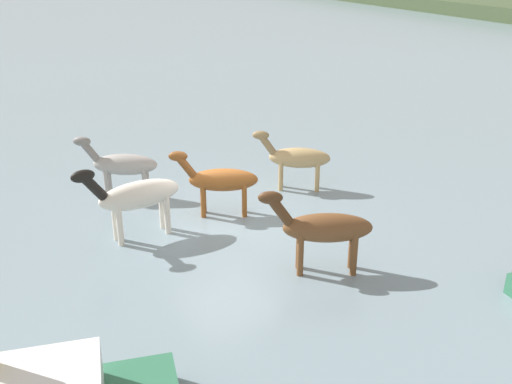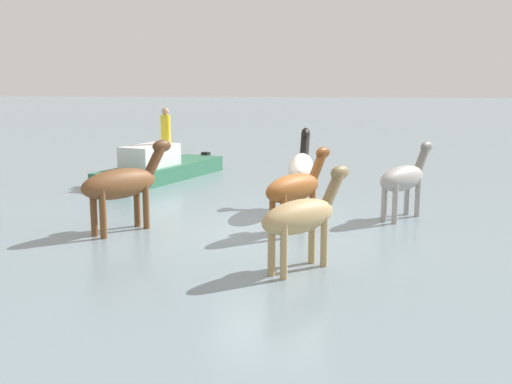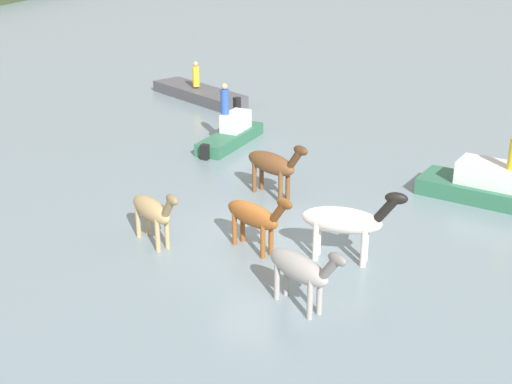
{
  "view_description": "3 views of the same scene",
  "coord_description": "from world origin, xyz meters",
  "px_view_note": "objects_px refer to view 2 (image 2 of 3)",
  "views": [
    {
      "loc": [
        12.08,
        -7.0,
        6.98
      ],
      "look_at": [
        0.43,
        0.62,
        0.91
      ],
      "focal_mm": 42.24,
      "sensor_mm": 36.0,
      "label": 1
    },
    {
      "loc": [
        -1.43,
        13.36,
        3.31
      ],
      "look_at": [
        0.4,
        -0.68,
        0.73
      ],
      "focal_mm": 43.29,
      "sensor_mm": 36.0,
      "label": 2
    },
    {
      "loc": [
        -16.12,
        -3.97,
        8.21
      ],
      "look_at": [
        0.85,
        0.49,
        1.07
      ],
      "focal_mm": 47.9,
      "sensor_mm": 36.0,
      "label": 3
    }
  ],
  "objects_px": {
    "horse_dark_mare": "(404,178)",
    "horse_chestnut_trailing": "(301,167)",
    "horse_gray_outer": "(123,184)",
    "boat_dinghy_port": "(160,170)",
    "person_boatman_standing": "(166,127)",
    "horse_rear_stallion": "(302,216)",
    "horse_pinto_flank": "(295,188)"
  },
  "relations": [
    {
      "from": "horse_gray_outer",
      "to": "horse_dark_mare",
      "type": "bearing_deg",
      "value": -38.94
    },
    {
      "from": "horse_pinto_flank",
      "to": "person_boatman_standing",
      "type": "xyz_separation_m",
      "value": [
        4.74,
        -6.64,
        0.78
      ]
    },
    {
      "from": "horse_pinto_flank",
      "to": "horse_gray_outer",
      "type": "height_order",
      "value": "horse_gray_outer"
    },
    {
      "from": "horse_dark_mare",
      "to": "boat_dinghy_port",
      "type": "xyz_separation_m",
      "value": [
        7.46,
        -4.95,
        -0.66
      ]
    },
    {
      "from": "horse_dark_mare",
      "to": "horse_pinto_flank",
      "type": "bearing_deg",
      "value": 159.82
    },
    {
      "from": "horse_gray_outer",
      "to": "horse_dark_mare",
      "type": "distance_m",
      "value": 6.59
    },
    {
      "from": "horse_chestnut_trailing",
      "to": "boat_dinghy_port",
      "type": "bearing_deg",
      "value": 51.04
    },
    {
      "from": "horse_dark_mare",
      "to": "horse_gray_outer",
      "type": "bearing_deg",
      "value": 144.05
    },
    {
      "from": "horse_dark_mare",
      "to": "horse_chestnut_trailing",
      "type": "relative_size",
      "value": 0.8
    },
    {
      "from": "horse_gray_outer",
      "to": "boat_dinghy_port",
      "type": "relative_size",
      "value": 0.4
    },
    {
      "from": "horse_pinto_flank",
      "to": "horse_dark_mare",
      "type": "height_order",
      "value": "horse_pinto_flank"
    },
    {
      "from": "boat_dinghy_port",
      "to": "horse_rear_stallion",
      "type": "bearing_deg",
      "value": 47.8
    },
    {
      "from": "horse_chestnut_trailing",
      "to": "person_boatman_standing",
      "type": "xyz_separation_m",
      "value": [
        4.73,
        -4.29,
        0.65
      ]
    },
    {
      "from": "boat_dinghy_port",
      "to": "person_boatman_standing",
      "type": "relative_size",
      "value": 4.87
    },
    {
      "from": "horse_gray_outer",
      "to": "horse_dark_mare",
      "type": "relative_size",
      "value": 1.11
    },
    {
      "from": "person_boatman_standing",
      "to": "horse_chestnut_trailing",
      "type": "bearing_deg",
      "value": 137.78
    },
    {
      "from": "horse_rear_stallion",
      "to": "person_boatman_standing",
      "type": "xyz_separation_m",
      "value": [
        5.04,
        -9.35,
        0.8
      ]
    },
    {
      "from": "horse_pinto_flank",
      "to": "horse_chestnut_trailing",
      "type": "relative_size",
      "value": 0.83
    },
    {
      "from": "horse_rear_stallion",
      "to": "boat_dinghy_port",
      "type": "height_order",
      "value": "horse_rear_stallion"
    },
    {
      "from": "boat_dinghy_port",
      "to": "person_boatman_standing",
      "type": "height_order",
      "value": "person_boatman_standing"
    },
    {
      "from": "horse_pinto_flank",
      "to": "person_boatman_standing",
      "type": "height_order",
      "value": "person_boatman_standing"
    },
    {
      "from": "horse_gray_outer",
      "to": "horse_chestnut_trailing",
      "type": "xyz_separation_m",
      "value": [
        -3.74,
        -2.75,
        0.04
      ]
    },
    {
      "from": "horse_rear_stallion",
      "to": "horse_chestnut_trailing",
      "type": "height_order",
      "value": "horse_chestnut_trailing"
    },
    {
      "from": "horse_chestnut_trailing",
      "to": "person_boatman_standing",
      "type": "relative_size",
      "value": 2.19
    },
    {
      "from": "horse_rear_stallion",
      "to": "boat_dinghy_port",
      "type": "xyz_separation_m",
      "value": [
        5.27,
        -9.37,
        -0.64
      ]
    },
    {
      "from": "horse_rear_stallion",
      "to": "horse_chestnut_trailing",
      "type": "relative_size",
      "value": 0.76
    },
    {
      "from": "horse_gray_outer",
      "to": "horse_rear_stallion",
      "type": "bearing_deg",
      "value": -87.36
    },
    {
      "from": "horse_gray_outer",
      "to": "horse_chestnut_trailing",
      "type": "height_order",
      "value": "horse_chestnut_trailing"
    },
    {
      "from": "horse_dark_mare",
      "to": "boat_dinghy_port",
      "type": "relative_size",
      "value": 0.36
    },
    {
      "from": "horse_rear_stallion",
      "to": "horse_pinto_flank",
      "type": "bearing_deg",
      "value": 44.23
    },
    {
      "from": "horse_chestnut_trailing",
      "to": "person_boatman_standing",
      "type": "height_order",
      "value": "person_boatman_standing"
    },
    {
      "from": "horse_pinto_flank",
      "to": "boat_dinghy_port",
      "type": "xyz_separation_m",
      "value": [
        4.98,
        -6.66,
        -0.67
      ]
    }
  ]
}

